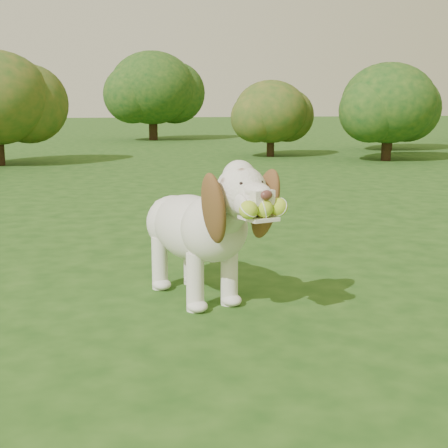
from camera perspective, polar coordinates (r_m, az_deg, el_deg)
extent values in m
plane|color=#1B4212|center=(3.23, 6.09, -7.44)|extent=(80.00, 80.00, 0.00)
ellipsoid|color=white|center=(3.29, -2.96, -0.34)|extent=(0.51, 0.72, 0.34)
ellipsoid|color=white|center=(3.07, -0.91, -0.41)|extent=(0.42, 0.42, 0.33)
ellipsoid|color=white|center=(3.49, -4.62, 0.14)|extent=(0.38, 0.38, 0.30)
cylinder|color=white|center=(2.94, 0.28, 0.84)|extent=(0.25, 0.30, 0.26)
sphere|color=white|center=(2.81, 1.58, 3.00)|extent=(0.29, 0.29, 0.24)
sphere|color=white|center=(2.82, 1.38, 4.33)|extent=(0.19, 0.19, 0.15)
cube|color=white|center=(2.70, 3.04, 2.55)|extent=(0.13, 0.16, 0.06)
ellipsoid|color=#592D28|center=(2.64, 3.90, 2.65)|extent=(0.06, 0.05, 0.04)
cube|color=white|center=(2.71, 3.19, 0.55)|extent=(0.16, 0.18, 0.02)
ellipsoid|color=brown|center=(2.77, -0.97, 1.41)|extent=(0.17, 0.25, 0.36)
ellipsoid|color=brown|center=(2.91, 3.79, 1.86)|extent=(0.18, 0.22, 0.36)
cylinder|color=white|center=(3.61, -5.56, 1.11)|extent=(0.10, 0.18, 0.13)
cylinder|color=white|center=(3.10, -2.66, -5.32)|extent=(0.11, 0.11, 0.29)
cylinder|color=white|center=(3.19, 0.49, -4.84)|extent=(0.11, 0.11, 0.29)
cylinder|color=white|center=(3.48, -5.90, -3.56)|extent=(0.11, 0.11, 0.29)
cylinder|color=white|center=(3.56, -3.00, -3.17)|extent=(0.11, 0.11, 0.29)
sphere|color=#D0E33A|center=(2.63, 2.26, 1.30)|extent=(0.10, 0.10, 0.08)
sphere|color=#D0E33A|center=(2.67, 3.65, 1.44)|extent=(0.10, 0.10, 0.08)
sphere|color=#D0E33A|center=(2.71, 5.01, 1.57)|extent=(0.10, 0.10, 0.08)
cylinder|color=#382314|center=(14.03, 14.80, 7.76)|extent=(0.18, 0.18, 0.59)
ellipsoid|color=#133E16|center=(14.01, 14.96, 10.99)|extent=(1.78, 1.78, 1.51)
cylinder|color=#382314|center=(17.26, -6.49, 8.89)|extent=(0.24, 0.24, 0.76)
ellipsoid|color=#133E16|center=(17.26, -6.57, 12.27)|extent=(2.29, 2.29, 1.95)
cylinder|color=#382314|center=(11.49, 14.63, 7.00)|extent=(0.17, 0.17, 0.55)
ellipsoid|color=#133E16|center=(11.46, 14.81, 10.65)|extent=(1.65, 1.65, 1.40)
cylinder|color=#382314|center=(12.01, 4.27, 7.27)|extent=(0.14, 0.14, 0.46)
ellipsoid|color=#133E16|center=(11.98, 4.31, 10.21)|extent=(1.38, 1.38, 1.18)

